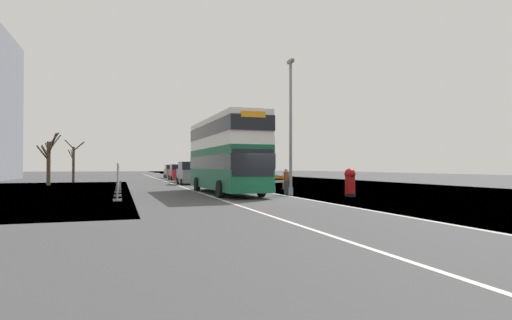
# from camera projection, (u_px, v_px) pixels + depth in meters

# --- Properties ---
(ground) EXTENTS (140.00, 280.00, 0.10)m
(ground) POSITION_uv_depth(u_px,v_px,m) (282.00, 201.00, 21.58)
(ground) COLOR #424244
(double_decker_bus) EXTENTS (2.97, 11.46, 4.93)m
(double_decker_bus) POSITION_uv_depth(u_px,v_px,m) (225.00, 154.00, 27.06)
(double_decker_bus) COLOR #145638
(double_decker_bus) RESTS_ON ground
(lamppost_foreground) EXTENTS (0.29, 0.70, 8.39)m
(lamppost_foreground) POSITION_uv_depth(u_px,v_px,m) (291.00, 131.00, 25.17)
(lamppost_foreground) COLOR gray
(lamppost_foreground) RESTS_ON ground
(red_pillar_postbox) EXTENTS (0.66, 0.66, 1.68)m
(red_pillar_postbox) POSITION_uv_depth(u_px,v_px,m) (350.00, 181.00, 24.24)
(red_pillar_postbox) COLOR black
(red_pillar_postbox) RESTS_ON ground
(roadworks_barrier) EXTENTS (1.77, 0.80, 1.06)m
(roadworks_barrier) POSITION_uv_depth(u_px,v_px,m) (275.00, 181.00, 31.37)
(roadworks_barrier) COLOR orange
(roadworks_barrier) RESTS_ON ground
(construction_site_fence) EXTENTS (0.44, 27.40, 1.97)m
(construction_site_fence) POSITION_uv_depth(u_px,v_px,m) (119.00, 177.00, 33.94)
(construction_site_fence) COLOR #A8AAAD
(construction_site_fence) RESTS_ON ground
(car_oncoming_near) EXTENTS (1.99, 4.37, 2.23)m
(car_oncoming_near) POSITION_uv_depth(u_px,v_px,m) (189.00, 174.00, 41.01)
(car_oncoming_near) COLOR slate
(car_oncoming_near) RESTS_ON ground
(car_receding_mid) EXTENTS (1.96, 4.39, 2.33)m
(car_receding_mid) POSITION_uv_depth(u_px,v_px,m) (187.00, 173.00, 47.05)
(car_receding_mid) COLOR navy
(car_receding_mid) RESTS_ON ground
(car_receding_far) EXTENTS (2.02, 4.37, 2.07)m
(car_receding_far) POSITION_uv_depth(u_px,v_px,m) (177.00, 173.00, 54.80)
(car_receding_far) COLOR maroon
(car_receding_far) RESTS_ON ground
(car_far_side) EXTENTS (1.94, 4.33, 2.06)m
(car_far_side) POSITION_uv_depth(u_px,v_px,m) (171.00, 172.00, 63.95)
(car_far_side) COLOR slate
(car_far_side) RESTS_ON ground
(bare_tree_far_verge_near) EXTENTS (1.98, 2.67, 5.08)m
(bare_tree_far_verge_near) POSITION_uv_depth(u_px,v_px,m) (49.00, 158.00, 38.79)
(bare_tree_far_verge_near) COLOR #4C3D2D
(bare_tree_far_verge_near) RESTS_ON ground
(bare_tree_far_verge_mid) EXTENTS (2.15, 3.46, 4.83)m
(bare_tree_far_verge_mid) POSITION_uv_depth(u_px,v_px,m) (73.00, 162.00, 46.03)
(bare_tree_far_verge_mid) COLOR #4C3D2D
(bare_tree_far_verge_mid) RESTS_ON ground
(pedestrian_at_kerb) EXTENTS (0.34, 0.34, 1.67)m
(pedestrian_at_kerb) POSITION_uv_depth(u_px,v_px,m) (286.00, 181.00, 26.14)
(pedestrian_at_kerb) COLOR #2D3342
(pedestrian_at_kerb) RESTS_ON ground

